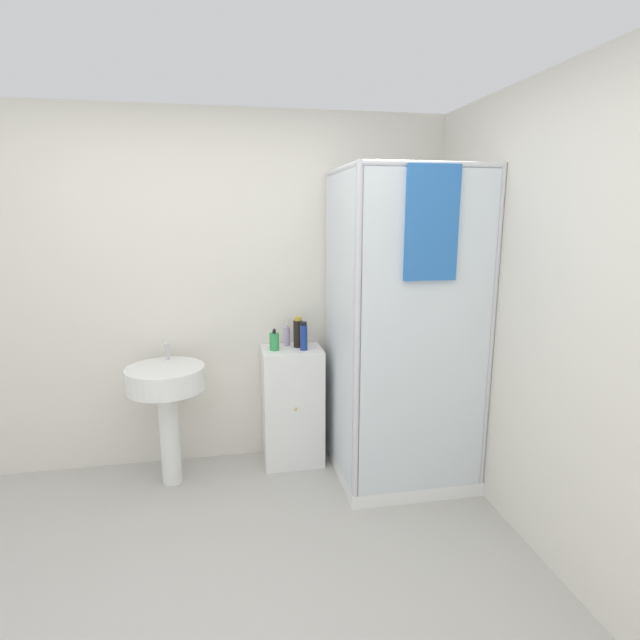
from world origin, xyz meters
The scene contains 10 objects.
ground_plane centered at (0.00, 0.00, 0.00)m, with size 12.00×12.00×0.00m, color #B2AFA8.
wall_back centered at (0.00, 1.70, 1.25)m, with size 6.40×0.06×2.50m, color silver.
wall_right centered at (1.70, 0.00, 1.25)m, with size 0.06×6.40×2.50m, color silver.
shower_enclosure centered at (1.17, 1.15, 0.58)m, with size 0.88×0.91×2.09m.
vanity_cabinet centered at (0.51, 1.50, 0.43)m, with size 0.42×0.35×0.86m.
sink centered at (-0.34, 1.35, 0.65)m, with size 0.51×0.51×0.95m.
soap_dispenser centered at (0.39, 1.48, 0.93)m, with size 0.07×0.07×0.15m.
shampoo_bottle_tall_black centered at (0.56, 1.53, 0.97)m, with size 0.07×0.07×0.22m.
shampoo_bottle_blue centered at (0.59, 1.45, 0.96)m, with size 0.05×0.05×0.20m.
lotion_bottle_white centered at (0.49, 1.58, 0.93)m, with size 0.04×0.05×0.17m.
Camera 1 is at (0.08, -1.90, 1.81)m, focal length 28.00 mm.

